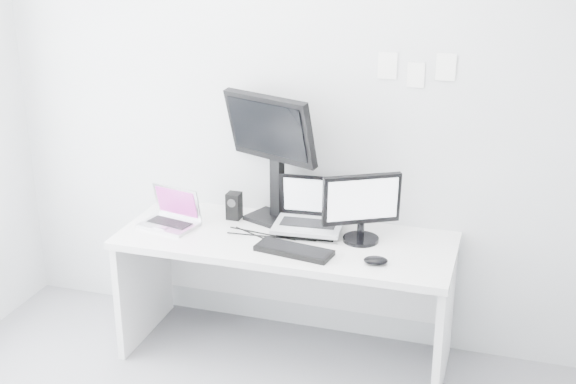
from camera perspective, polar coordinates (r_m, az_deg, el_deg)
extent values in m
plane|color=silver|center=(4.23, 1.22, 6.15)|extent=(3.60, 0.00, 3.60)
cube|color=silver|center=(4.28, -0.18, -7.89)|extent=(1.80, 0.70, 0.73)
cube|color=#BDBCC2|center=(4.26, -8.96, -1.16)|extent=(0.34, 0.29, 0.23)
cube|color=black|center=(4.35, -4.03, -1.03)|extent=(0.10, 0.10, 0.15)
cube|color=#B5B7BC|center=(4.12, 1.50, -1.11)|extent=(0.39, 0.31, 0.31)
cube|color=black|center=(4.20, -1.12, 2.62)|extent=(0.59, 0.40, 0.76)
cube|color=black|center=(4.02, 5.52, -1.14)|extent=(0.46, 0.37, 0.38)
cube|color=black|center=(3.93, 0.45, -4.38)|extent=(0.42, 0.21, 0.03)
ellipsoid|color=black|center=(3.83, 6.55, -5.08)|extent=(0.13, 0.10, 0.04)
cube|color=white|center=(4.07, 7.41, 9.31)|extent=(0.10, 0.00, 0.14)
cube|color=white|center=(4.06, 9.49, 8.59)|extent=(0.09, 0.00, 0.13)
cube|color=white|center=(4.03, 11.67, 9.10)|extent=(0.10, 0.00, 0.14)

